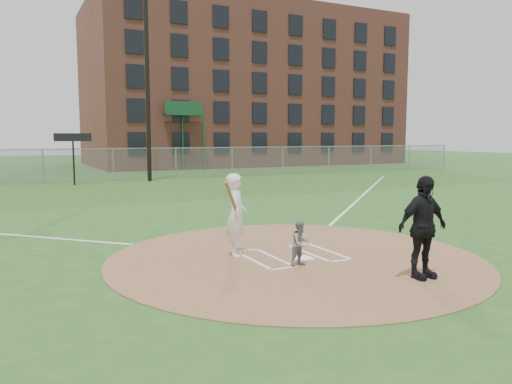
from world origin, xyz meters
name	(u,v)px	position (x,y,z in m)	size (l,w,h in m)	color
ground	(295,258)	(0.00, 0.00, 0.00)	(140.00, 140.00, 0.00)	#27551D
dirt_circle	(295,257)	(0.00, 0.00, 0.01)	(8.40, 8.40, 0.02)	#916744
home_plate	(303,258)	(0.07, -0.23, 0.03)	(0.40, 0.40, 0.03)	white
foul_line_first	(363,195)	(9.00, 9.00, 0.01)	(0.10, 24.00, 0.01)	white
catcher	(301,243)	(-0.28, -0.70, 0.50)	(0.47, 0.36, 0.96)	gray
umpire	(423,227)	(1.32, -2.52, 1.01)	(1.16, 0.48, 1.98)	black
batters_boxes	(292,255)	(0.00, 0.15, 0.03)	(2.08, 1.88, 0.01)	white
batter_at_plate	(236,215)	(-1.13, 0.73, 0.96)	(0.89, 1.04, 1.88)	white
outfield_fence	(113,165)	(0.00, 22.00, 1.02)	(56.08, 0.08, 2.03)	slate
brick_warehouse	(241,90)	(16.00, 37.96, 7.50)	(30.00, 17.17, 15.00)	#944E40
light_pole	(147,72)	(2.00, 21.00, 6.61)	(1.20, 0.30, 12.22)	black
scoreboard_sign	(73,143)	(-2.50, 20.20, 2.39)	(2.00, 0.10, 2.93)	black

